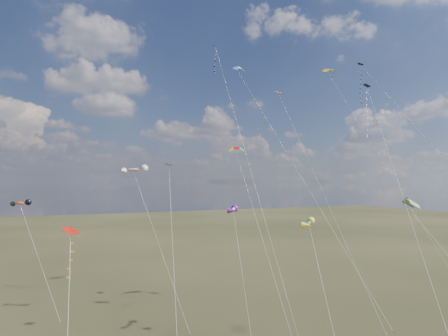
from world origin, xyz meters
name	(u,v)px	position (x,y,z in m)	size (l,w,h in m)	color
diamond_black_high	(372,96)	(23.52, 17.33, 29.78)	(8.32, 26.56, 34.94)	black
diamond_navy_tall	(220,76)	(5.21, 29.89, 33.47)	(3.06, 26.57, 39.08)	navy
diamond_black_mid	(171,212)	(-6.79, 17.29, 14.11)	(3.67, 13.03, 19.54)	black
diamond_red_low	(70,260)	(-17.55, 11.76, 10.76)	(2.02, 11.42, 13.44)	#AA0F06
diamond_navy_right	(371,123)	(12.40, 7.12, 23.78)	(11.02, 19.92, 28.30)	#0F114C
diamond_orange_center	(305,152)	(13.33, 19.83, 21.47)	(3.09, 18.09, 30.95)	#C05000
parafoil_yellow	(331,71)	(19.49, 21.43, 33.93)	(11.21, 16.39, 34.73)	#CAA803
parafoil_blue_white	(240,69)	(11.53, 35.15, 36.67)	(6.98, 27.44, 37.58)	blue
parafoil_striped	(412,201)	(12.41, 2.16, 15.49)	(3.58, 14.42, 16.23)	yellow
parafoil_tricolor	(237,149)	(5.12, 24.30, 21.89)	(4.46, 19.79, 22.57)	#D4C907
novelty_orange_black	(20,204)	(-21.73, 36.72, 14.39)	(6.04, 8.60, 14.96)	#CE400F
novelty_white_purple	(233,210)	(1.03, 17.55, 14.07)	(3.36, 10.03, 14.58)	silver
novelty_redwhite_stripe	(134,170)	(-7.92, 29.87, 18.97)	(5.60, 13.31, 19.63)	red
novelty_blue_yellow	(309,224)	(3.01, 5.92, 13.39)	(4.45, 10.30, 13.91)	#1F6DB4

